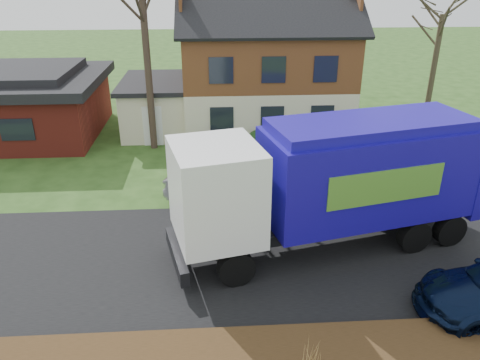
{
  "coord_description": "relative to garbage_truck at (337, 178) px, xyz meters",
  "views": [
    {
      "loc": [
        -1.12,
        -12.82,
        8.73
      ],
      "look_at": [
        -0.16,
        2.5,
        1.63
      ],
      "focal_mm": 35.0,
      "sensor_mm": 36.0,
      "label": 1
    }
  ],
  "objects": [
    {
      "name": "ground",
      "position": [
        -2.84,
        -0.58,
        -2.52
      ],
      "size": [
        120.0,
        120.0,
        0.0
      ],
      "primitive_type": "plane",
      "color": "#264517",
      "rests_on": "ground"
    },
    {
      "name": "road",
      "position": [
        -2.84,
        -0.58,
        -2.51
      ],
      "size": [
        80.0,
        7.0,
        0.02
      ],
      "primitive_type": "cube",
      "color": "black",
      "rests_on": "ground"
    },
    {
      "name": "main_house",
      "position": [
        -1.35,
        13.33,
        1.51
      ],
      "size": [
        12.95,
        8.95,
        9.26
      ],
      "color": "beige",
      "rests_on": "ground"
    },
    {
      "name": "ranch_house",
      "position": [
        -14.84,
        12.42,
        -0.7
      ],
      "size": [
        9.8,
        8.2,
        3.7
      ],
      "color": "maroon",
      "rests_on": "ground"
    },
    {
      "name": "garbage_truck",
      "position": [
        0.0,
        0.0,
        0.0
      ],
      "size": [
        10.54,
        5.0,
        4.37
      ],
      "rotation": [
        0.0,
        0.0,
        0.23
      ],
      "color": "black",
      "rests_on": "ground"
    },
    {
      "name": "silver_sedan",
      "position": [
        -3.49,
        3.11,
        -1.74
      ],
      "size": [
        4.96,
        3.29,
        1.54
      ],
      "primitive_type": "imported",
      "rotation": [
        0.0,
        0.0,
        1.18
      ],
      "color": "#ABAFB3",
      "rests_on": "ground"
    },
    {
      "name": "grass_clump_mid",
      "position": [
        -1.94,
        -5.75,
        -1.69
      ],
      "size": [
        0.38,
        0.31,
        1.05
      ],
      "color": "#9C7745",
      "rests_on": "mulch_verge"
    }
  ]
}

